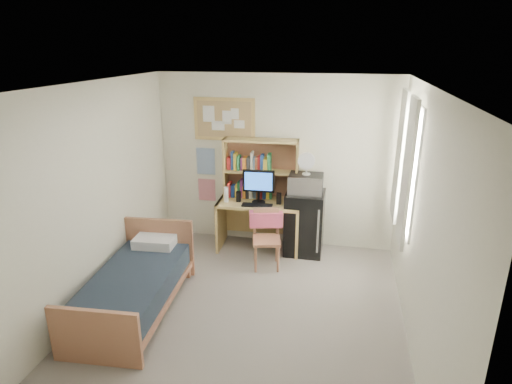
% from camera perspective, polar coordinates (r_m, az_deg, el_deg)
% --- Properties ---
extents(floor, '(3.60, 4.20, 0.02)m').
position_cam_1_polar(floor, '(5.15, -1.62, -16.34)').
color(floor, gray).
rests_on(floor, ground).
extents(ceiling, '(3.60, 4.20, 0.02)m').
position_cam_1_polar(ceiling, '(4.22, -1.96, 13.96)').
color(ceiling, white).
rests_on(ceiling, wall_back).
extents(wall_back, '(3.60, 0.04, 2.60)m').
position_cam_1_polar(wall_back, '(6.48, 2.59, 4.05)').
color(wall_back, white).
rests_on(wall_back, floor).
extents(wall_front, '(3.60, 0.04, 2.60)m').
position_cam_1_polar(wall_front, '(2.78, -12.54, -18.45)').
color(wall_front, white).
rests_on(wall_front, floor).
extents(wall_left, '(0.04, 4.20, 2.60)m').
position_cam_1_polar(wall_left, '(5.23, -21.34, -0.99)').
color(wall_left, white).
rests_on(wall_left, floor).
extents(wall_right, '(0.04, 4.20, 2.60)m').
position_cam_1_polar(wall_right, '(4.48, 21.26, -4.24)').
color(wall_right, white).
rests_on(wall_right, floor).
extents(window_unit, '(0.10, 1.40, 1.70)m').
position_cam_1_polar(window_unit, '(5.51, 19.32, 3.51)').
color(window_unit, white).
rests_on(window_unit, wall_right).
extents(curtain_left, '(0.04, 0.55, 1.70)m').
position_cam_1_polar(curtain_left, '(5.12, 19.49, 2.38)').
color(curtain_left, white).
rests_on(curtain_left, wall_right).
extents(curtain_right, '(0.04, 0.55, 1.70)m').
position_cam_1_polar(curtain_right, '(5.89, 18.59, 4.55)').
color(curtain_right, white).
rests_on(curtain_right, wall_right).
extents(bulletin_board, '(0.94, 0.03, 0.64)m').
position_cam_1_polar(bulletin_board, '(6.51, -4.24, 9.66)').
color(bulletin_board, tan).
rests_on(bulletin_board, wall_back).
extents(poster_wave, '(0.30, 0.01, 0.42)m').
position_cam_1_polar(poster_wave, '(6.74, -6.71, 4.09)').
color(poster_wave, '#2858A2').
rests_on(poster_wave, wall_back).
extents(poster_japan, '(0.28, 0.01, 0.36)m').
position_cam_1_polar(poster_japan, '(6.88, -6.56, 0.30)').
color(poster_japan, '#C4223D').
rests_on(poster_japan, wall_back).
extents(desk, '(1.25, 0.67, 0.77)m').
position_cam_1_polar(desk, '(6.51, 0.42, -4.41)').
color(desk, '#D8B569').
rests_on(desk, floor).
extents(desk_chair, '(0.50, 0.50, 0.83)m').
position_cam_1_polar(desk_chair, '(5.96, 1.41, -6.39)').
color(desk_chair, '#AA7050').
rests_on(desk_chair, floor).
extents(mini_fridge, '(0.56, 0.56, 0.94)m').
position_cam_1_polar(mini_fridge, '(6.41, 6.47, -4.05)').
color(mini_fridge, black).
rests_on(mini_fridge, floor).
extents(bed, '(1.00, 1.82, 0.49)m').
position_cam_1_polar(bed, '(5.30, -15.97, -12.76)').
color(bed, '#19232E').
rests_on(bed, floor).
extents(hutch, '(1.12, 0.33, 0.91)m').
position_cam_1_polar(hutch, '(6.37, 0.65, 3.04)').
color(hutch, '#D8B569').
rests_on(hutch, desk).
extents(monitor, '(0.46, 0.06, 0.49)m').
position_cam_1_polar(monitor, '(6.23, 0.35, 0.69)').
color(monitor, black).
rests_on(monitor, desk).
extents(keyboard, '(0.45, 0.16, 0.02)m').
position_cam_1_polar(keyboard, '(6.18, 0.15, -1.78)').
color(keyboard, black).
rests_on(keyboard, desk).
extents(speaker_left, '(0.07, 0.07, 0.16)m').
position_cam_1_polar(speaker_left, '(6.34, -2.33, -0.61)').
color(speaker_left, black).
rests_on(speaker_left, desk).
extents(speaker_right, '(0.07, 0.07, 0.16)m').
position_cam_1_polar(speaker_right, '(6.25, 3.07, -0.88)').
color(speaker_right, black).
rests_on(speaker_right, desk).
extents(water_bottle, '(0.07, 0.07, 0.23)m').
position_cam_1_polar(water_bottle, '(6.32, -4.01, -0.34)').
color(water_bottle, white).
rests_on(water_bottle, desk).
extents(hoodie, '(0.49, 0.24, 0.22)m').
position_cam_1_polar(hoodie, '(6.05, 1.35, -3.62)').
color(hoodie, '#E95879').
rests_on(hoodie, desk_chair).
extents(microwave, '(0.48, 0.37, 0.28)m').
position_cam_1_polar(microwave, '(6.18, 6.66, 1.10)').
color(microwave, '#B9B9BE').
rests_on(microwave, mini_fridge).
extents(desk_fan, '(0.24, 0.24, 0.30)m').
position_cam_1_polar(desk_fan, '(6.10, 6.76, 3.67)').
color(desk_fan, white).
rests_on(desk_fan, microwave).
extents(pillow, '(0.54, 0.39, 0.12)m').
position_cam_1_polar(pillow, '(5.77, -13.30, -6.39)').
color(pillow, white).
rests_on(pillow, bed).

